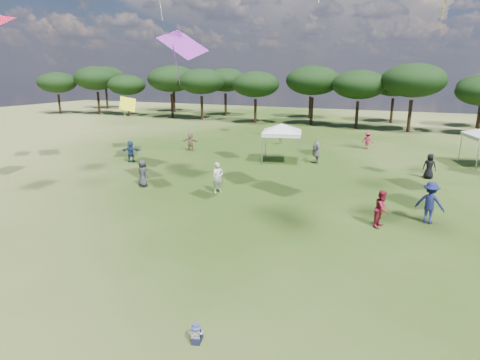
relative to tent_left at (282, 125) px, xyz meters
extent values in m
cylinder|color=black|center=(-44.24, 19.97, -1.25)|extent=(0.35, 0.35, 3.09)
ellipsoid|color=black|center=(-44.24, 19.97, 2.16)|extent=(6.01, 6.01, 3.24)
cylinder|color=black|center=(-37.96, 22.05, -1.04)|extent=(0.40, 0.40, 3.51)
ellipsoid|color=black|center=(-37.96, 22.05, 2.83)|extent=(6.82, 6.82, 3.68)
cylinder|color=black|center=(-32.10, 22.05, -1.33)|extent=(0.33, 0.33, 2.92)
ellipsoid|color=black|center=(-32.10, 22.05, 1.88)|extent=(5.67, 5.67, 3.06)
cylinder|color=black|center=(-24.21, 22.25, -1.05)|extent=(0.40, 0.40, 3.49)
ellipsoid|color=black|center=(-24.21, 22.25, 2.80)|extent=(6.79, 6.79, 3.66)
cylinder|color=black|center=(-19.06, 21.97, -1.13)|extent=(0.38, 0.38, 3.32)
ellipsoid|color=black|center=(-19.06, 21.97, 2.51)|extent=(6.44, 6.44, 3.47)
cylinder|color=black|center=(-10.65, 21.25, -1.22)|extent=(0.36, 0.36, 3.14)
ellipsoid|color=black|center=(-10.65, 21.25, 2.24)|extent=(6.11, 6.11, 3.29)
cylinder|color=black|center=(-3.53, 22.77, -1.06)|extent=(0.40, 0.40, 3.46)
ellipsoid|color=black|center=(-3.53, 22.77, 2.75)|extent=(6.73, 6.73, 3.63)
cylinder|color=black|center=(2.28, 21.59, -1.19)|extent=(0.37, 0.37, 3.21)
ellipsoid|color=black|center=(2.28, 21.59, 2.34)|extent=(6.24, 6.24, 3.36)
cylinder|color=black|center=(8.11, 21.13, -1.01)|extent=(0.41, 0.41, 3.56)
ellipsoid|color=black|center=(8.11, 21.13, 2.90)|extent=(6.91, 6.91, 3.73)
cylinder|color=black|center=(15.05, 21.47, -1.35)|extent=(0.33, 0.33, 2.88)
cylinder|color=black|center=(-44.08, 30.75, -1.01)|extent=(0.41, 0.41, 3.56)
ellipsoid|color=black|center=(-44.08, 30.75, 2.91)|extent=(6.92, 6.92, 3.73)
cylinder|color=black|center=(-29.24, 30.51, -0.98)|extent=(0.41, 0.41, 3.62)
ellipsoid|color=black|center=(-29.24, 30.51, 3.00)|extent=(7.03, 7.03, 3.79)
cylinder|color=black|center=(-18.54, 28.52, -1.11)|extent=(0.39, 0.39, 3.37)
ellipsoid|color=black|center=(-18.54, 28.52, 2.60)|extent=(6.54, 6.54, 3.53)
cylinder|color=black|center=(-5.66, 30.27, -1.24)|extent=(0.36, 0.36, 3.11)
ellipsoid|color=black|center=(-5.66, 30.27, 2.19)|extent=(6.05, 6.05, 3.26)
cylinder|color=black|center=(5.68, 29.48, -1.19)|extent=(0.37, 0.37, 3.20)
ellipsoid|color=black|center=(5.68, 29.48, 2.33)|extent=(6.21, 6.21, 3.35)
cylinder|color=black|center=(15.68, 28.30, -1.30)|extent=(0.34, 0.34, 2.99)
cylinder|color=gray|center=(-0.92, -1.61, -1.67)|extent=(0.06, 0.06, 2.24)
cylinder|color=gray|center=(1.61, -0.92, -1.67)|extent=(0.06, 0.06, 2.24)
cylinder|color=gray|center=(-1.61, 0.92, -1.67)|extent=(0.06, 0.06, 2.24)
cylinder|color=gray|center=(0.92, 1.61, -1.67)|extent=(0.06, 0.06, 2.24)
cube|color=silver|center=(0.00, 0.00, -0.60)|extent=(3.42, 3.42, 0.25)
pyramid|color=silver|center=(0.00, 0.00, 0.13)|extent=(5.47, 5.47, 0.60)
cylinder|color=gray|center=(13.02, 2.69, -1.68)|extent=(0.06, 0.06, 2.22)
cylinder|color=gray|center=(12.18, 5.65, -1.68)|extent=(0.06, 0.06, 2.22)
cube|color=#161931|center=(4.64, -20.66, -2.71)|extent=(0.28, 0.28, 0.17)
cube|color=#161931|center=(4.52, -20.53, -2.75)|extent=(0.14, 0.22, 0.09)
cube|color=#161931|center=(4.67, -20.48, -2.75)|extent=(0.14, 0.22, 0.09)
cube|color=white|center=(4.64, -20.66, -2.52)|extent=(0.25, 0.21, 0.23)
cylinder|color=white|center=(4.49, -20.64, -2.52)|extent=(0.13, 0.23, 0.14)
cylinder|color=white|center=(4.76, -20.56, -2.52)|extent=(0.13, 0.23, 0.14)
sphere|color=#E0B293|center=(4.64, -20.66, -2.36)|extent=(0.15, 0.15, 0.15)
cone|color=#4A5CAE|center=(4.64, -20.66, -2.33)|extent=(0.26, 0.26, 0.03)
cylinder|color=#4A5CAE|center=(4.64, -20.66, -2.29)|extent=(0.17, 0.17, 0.07)
imported|color=maroon|center=(8.09, -10.56, -1.97)|extent=(0.81, 0.94, 1.65)
imported|color=black|center=(10.06, -0.69, -1.99)|extent=(0.88, 0.67, 1.61)
imported|color=#B9B7AE|center=(-0.77, -8.85, -1.93)|extent=(0.73, 0.74, 1.73)
imported|color=silver|center=(-2.58, 7.25, -2.03)|extent=(0.88, 0.94, 1.53)
imported|color=navy|center=(-10.36, -4.45, -1.98)|extent=(1.58, 0.92, 1.63)
imported|color=#88604A|center=(-8.58, 1.22, -2.00)|extent=(1.54, 0.75, 1.59)
imported|color=#A21B41|center=(5.20, 8.26, -2.03)|extent=(1.09, 0.77, 1.53)
imported|color=navy|center=(9.99, -9.20, -1.84)|extent=(1.36, 0.97, 1.91)
imported|color=#444448|center=(2.44, 0.77, -1.91)|extent=(1.27, 2.25, 1.77)
imported|color=#2D2E32|center=(-5.40, -9.55, -1.99)|extent=(0.90, 0.72, 1.61)
plane|color=purple|center=(-3.30, -7.98, 5.26)|extent=(2.54, 2.27, 1.94)
plane|color=yellow|center=(-13.12, -1.08, 1.21)|extent=(1.92, 2.19, 1.33)
camera|label=1|loc=(9.16, -28.10, 3.77)|focal=30.00mm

